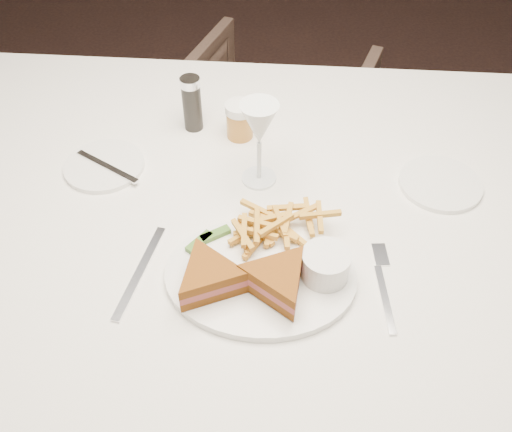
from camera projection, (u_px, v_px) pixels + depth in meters
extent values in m
plane|color=black|center=(340.00, 329.00, 1.76)|extent=(5.00, 5.00, 0.00)
cube|color=white|center=(257.00, 328.00, 1.33)|extent=(1.61, 1.09, 0.75)
imported|color=#48352C|center=(270.00, 130.00, 1.96)|extent=(0.73, 0.71, 0.61)
ellipsoid|color=white|center=(260.00, 276.00, 0.95)|extent=(0.32, 0.25, 0.01)
cube|color=silver|center=(140.00, 272.00, 0.96)|extent=(0.05, 0.20, 0.00)
cylinder|color=white|center=(104.00, 166.00, 1.15)|extent=(0.16, 0.16, 0.01)
cylinder|color=white|center=(440.00, 184.00, 1.11)|extent=(0.16, 0.16, 0.01)
cylinder|color=black|center=(192.00, 104.00, 1.20)|extent=(0.04, 0.04, 0.12)
cylinder|color=#B0722A|center=(240.00, 120.00, 1.19)|extent=(0.06, 0.06, 0.08)
cube|color=#3D6824|center=(215.00, 234.00, 1.00)|extent=(0.05, 0.04, 0.01)
cube|color=#3D6824|center=(199.00, 242.00, 0.98)|extent=(0.05, 0.05, 0.01)
cylinder|color=white|center=(325.00, 265.00, 0.92)|extent=(0.08, 0.08, 0.05)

